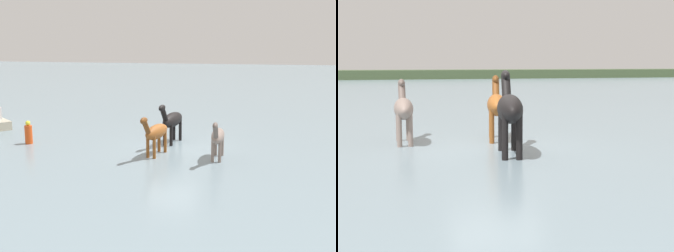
{
  "view_description": "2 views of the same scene",
  "coord_description": "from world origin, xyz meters",
  "views": [
    {
      "loc": [
        -4.08,
        18.91,
        4.96
      ],
      "look_at": [
        0.26,
        -0.7,
        0.91
      ],
      "focal_mm": 45.59,
      "sensor_mm": 36.0,
      "label": 1
    },
    {
      "loc": [
        -2.92,
        -12.8,
        2.3
      ],
      "look_at": [
        0.06,
        -0.95,
        0.71
      ],
      "focal_mm": 52.88,
      "sensor_mm": 36.0,
      "label": 2
    }
  ],
  "objects": [
    {
      "name": "horse_lead",
      "position": [
        0.35,
        1.36,
        1.04
      ],
      "size": [
        0.92,
        2.44,
        1.88
      ],
      "rotation": [
        0.0,
        0.0,
        1.37
      ],
      "color": "brown",
      "rests_on": "ground_plane"
    },
    {
      "name": "distant_shoreline",
      "position": [
        0.0,
        56.35,
        0.0
      ],
      "size": [
        131.52,
        6.0,
        2.4
      ],
      "primitive_type": "cube",
      "color": "#425334",
      "rests_on": "ground_plane"
    },
    {
      "name": "horse_dun_straggler",
      "position": [
        -2.34,
        1.39,
        0.99
      ],
      "size": [
        0.53,
        2.29,
        1.79
      ],
      "rotation": [
        0.0,
        0.0,
        1.57
      ],
      "color": "gray",
      "rests_on": "ground_plane"
    },
    {
      "name": "horse_dark_mare",
      "position": [
        0.13,
        -1.0,
        1.15
      ],
      "size": [
        0.95,
        2.69,
        2.08
      ],
      "rotation": [
        0.0,
        0.0,
        1.41
      ],
      "color": "black",
      "rests_on": "ground_plane"
    },
    {
      "name": "ground_plane",
      "position": [
        0.0,
        0.0,
        0.0
      ],
      "size": [
        146.13,
        146.13,
        0.0
      ],
      "primitive_type": "plane",
      "color": "gray"
    }
  ]
}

